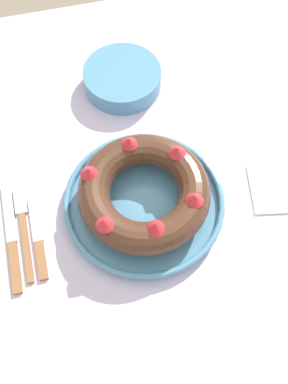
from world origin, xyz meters
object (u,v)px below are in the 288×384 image
object	(u,v)px
serving_dish	(144,203)
bundt_cake	(144,192)
fork	(24,226)
serving_knife	(13,244)
cake_knife	(39,243)
side_bowl	(122,78)

from	to	relation	value
serving_dish	bundt_cake	xyz separation A→B (m)	(-0.00, -0.00, 0.05)
fork	serving_knife	distance (m)	0.04
bundt_cake	cake_knife	world-z (taller)	bundt_cake
serving_knife	side_bowl	xyz separation A→B (m)	(0.28, 0.33, 0.02)
serving_dish	serving_knife	world-z (taller)	serving_dish
serving_dish	fork	bearing A→B (deg)	177.40
fork	side_bowl	xyz separation A→B (m)	(0.26, 0.30, 0.02)
bundt_cake	cake_knife	distance (m)	0.22
serving_dish	cake_knife	distance (m)	0.21
fork	cake_knife	world-z (taller)	cake_knife
bundt_cake	fork	world-z (taller)	bundt_cake
cake_knife	side_bowl	world-z (taller)	side_bowl
serving_dish	serving_knife	bearing A→B (deg)	-175.55
serving_knife	side_bowl	bearing A→B (deg)	54.38
side_bowl	serving_knife	bearing A→B (deg)	-130.89
fork	serving_knife	size ratio (longest dim) A/B	0.88
side_bowl	cake_knife	bearing A→B (deg)	-124.90
serving_dish	cake_knife	size ratio (longest dim) A/B	1.85
fork	bundt_cake	bearing A→B (deg)	-7.41
serving_dish	serving_knife	distance (m)	0.26
cake_knife	fork	bearing A→B (deg)	118.80
serving_knife	cake_knife	size ratio (longest dim) A/B	1.34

